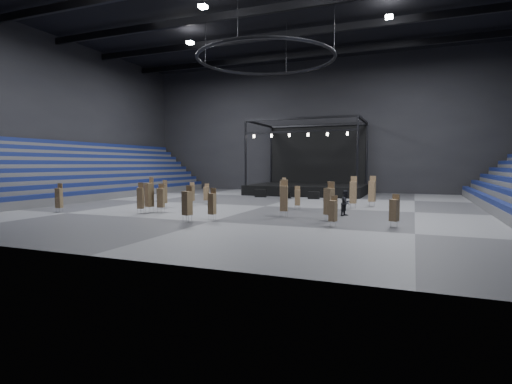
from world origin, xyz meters
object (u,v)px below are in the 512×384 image
at_px(chair_stack_4, 141,198).
at_px(chair_stack_16, 212,203).
at_px(chair_stack_11, 353,192).
at_px(stage, 310,182).
at_px(chair_stack_1, 394,210).
at_px(man_center, 189,202).
at_px(chair_stack_2, 297,197).
at_px(crew_member, 346,203).
at_px(chair_stack_13, 206,193).
at_px(flight_case_mid, 286,195).
at_px(chair_stack_7, 372,191).
at_px(chair_stack_10, 283,188).
at_px(flight_case_left, 261,193).
at_px(chair_stack_12, 59,197).
at_px(flight_case_right, 314,195).
at_px(chair_stack_9, 149,194).
at_px(chair_stack_5, 329,201).
at_px(chair_stack_6, 333,210).
at_px(chair_stack_14, 161,197).
at_px(chair_stack_8, 284,198).
at_px(chair_stack_15, 163,193).
at_px(chair_stack_3, 191,193).

distance_m(chair_stack_4, chair_stack_16, 6.82).
distance_m(chair_stack_11, chair_stack_16, 13.15).
height_order(stage, chair_stack_1, stage).
bearing_deg(man_center, chair_stack_4, 58.10).
height_order(chair_stack_1, chair_stack_2, chair_stack_1).
height_order(chair_stack_2, crew_member, chair_stack_2).
relative_size(chair_stack_13, crew_member, 1.03).
xyz_separation_m(flight_case_mid, chair_stack_7, (9.78, -5.81, 1.08)).
bearing_deg(man_center, chair_stack_16, 154.55).
bearing_deg(chair_stack_10, crew_member, -35.59).
xyz_separation_m(flight_case_left, chair_stack_12, (-9.48, -19.39, 0.73)).
bearing_deg(flight_case_right, chair_stack_9, -119.11).
bearing_deg(chair_stack_5, chair_stack_11, 111.01).
xyz_separation_m(chair_stack_9, chair_stack_13, (1.01, 7.37, -0.39)).
relative_size(chair_stack_5, chair_stack_6, 1.39).
height_order(flight_case_right, chair_stack_7, chair_stack_7).
xyz_separation_m(flight_case_right, chair_stack_14, (-8.28, -16.25, 0.79)).
xyz_separation_m(flight_case_mid, chair_stack_8, (4.63, -15.40, 1.04)).
bearing_deg(chair_stack_7, chair_stack_15, -147.70).
height_order(chair_stack_8, man_center, chair_stack_8).
height_order(flight_case_right, chair_stack_15, chair_stack_15).
xyz_separation_m(chair_stack_8, chair_stack_14, (-9.76, -0.93, -0.19)).
relative_size(chair_stack_8, chair_stack_11, 0.97).
xyz_separation_m(flight_case_right, chair_stack_3, (-8.96, -10.53, 0.72)).
height_order(chair_stack_3, chair_stack_9, chair_stack_9).
relative_size(chair_stack_4, chair_stack_7, 0.86).
height_order(chair_stack_9, man_center, chair_stack_9).
bearing_deg(chair_stack_5, chair_stack_1, 7.90).
bearing_deg(chair_stack_6, chair_stack_3, 168.45).
height_order(flight_case_left, chair_stack_16, chair_stack_16).
relative_size(flight_case_right, chair_stack_16, 0.57).
bearing_deg(chair_stack_9, chair_stack_5, 22.04).
distance_m(chair_stack_4, crew_member, 15.52).
height_order(chair_stack_7, chair_stack_12, chair_stack_7).
distance_m(chair_stack_3, chair_stack_12, 10.93).
bearing_deg(flight_case_left, chair_stack_10, -19.41).
relative_size(chair_stack_11, chair_stack_16, 1.28).
height_order(chair_stack_11, crew_member, chair_stack_11).
distance_m(flight_case_right, chair_stack_2, 10.62).
height_order(chair_stack_10, chair_stack_12, chair_stack_10).
bearing_deg(chair_stack_15, chair_stack_8, 5.07).
xyz_separation_m(chair_stack_3, chair_stack_4, (-0.47, -6.72, 0.09)).
xyz_separation_m(stage, chair_stack_9, (-6.86, -23.94, -0.03)).
bearing_deg(chair_stack_2, chair_stack_11, 15.94).
xyz_separation_m(chair_stack_7, man_center, (-13.28, -9.03, -0.64)).
bearing_deg(chair_stack_16, chair_stack_10, 94.38).
relative_size(chair_stack_3, chair_stack_7, 0.77).
distance_m(flight_case_right, crew_member, 14.04).
xyz_separation_m(flight_case_mid, chair_stack_2, (4.28, -10.63, 0.71)).
distance_m(chair_stack_5, chair_stack_14, 13.16).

